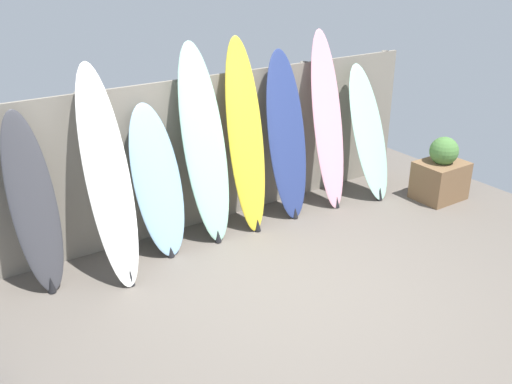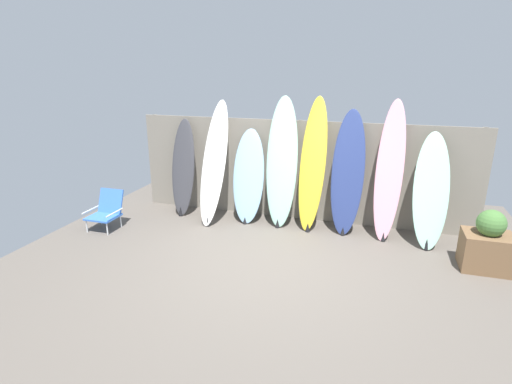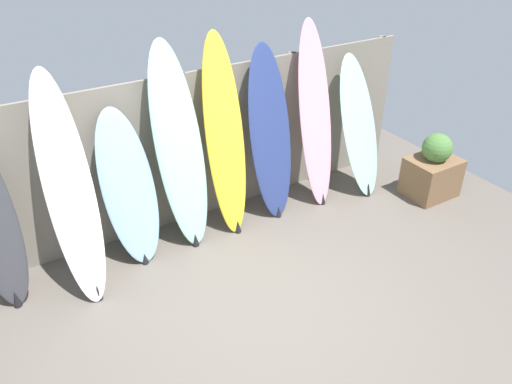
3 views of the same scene
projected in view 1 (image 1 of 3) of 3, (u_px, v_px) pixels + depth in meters
The scene contains 11 objects.
ground at pixel (312, 293), 5.62m from camera, with size 7.68×7.68×0.00m, color #5B544C.
fence_back at pixel (208, 151), 6.78m from camera, with size 6.08×0.11×1.80m.
surfboard_charcoal_0 at pixel (33, 205), 5.44m from camera, with size 0.48×0.52×1.78m.
surfboard_white_1 at pixel (108, 178), 5.60m from camera, with size 0.50×0.87×2.14m.
surfboard_skyblue_2 at pixel (158, 182), 6.12m from camera, with size 0.60×0.57×1.65m.
surfboard_seafoam_3 at pixel (205, 146), 6.32m from camera, with size 0.58×0.62×2.23m.
surfboard_yellow_4 at pixel (246, 138), 6.59m from camera, with size 0.51×0.65×2.24m.
surfboard_navy_5 at pixel (287, 137), 6.91m from camera, with size 0.54×0.51×2.05m.
surfboard_pink_6 at pixel (328, 122), 7.21m from camera, with size 0.48×0.65×2.22m.
surfboard_seafoam_7 at pixel (369, 134), 7.54m from camera, with size 0.55×0.72×1.74m.
planter_box at pixel (441, 173), 7.59m from camera, with size 0.64×0.51×0.86m.
Camera 1 is at (-3.11, -3.63, 3.17)m, focal length 40.00 mm.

